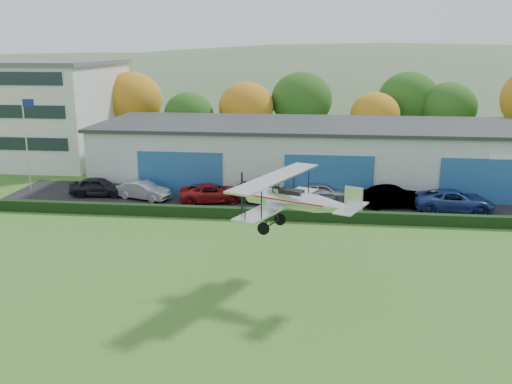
# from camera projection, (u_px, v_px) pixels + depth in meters

# --- Properties ---
(ground) EXTENTS (300.00, 300.00, 0.00)m
(ground) POSITION_uv_depth(u_px,v_px,m) (214.00, 332.00, 24.09)
(ground) COLOR #3D6921
(ground) RESTS_ON ground
(apron) EXTENTS (48.00, 9.00, 0.05)m
(apron) POSITION_uv_depth(u_px,v_px,m) (302.00, 202.00, 43.91)
(apron) COLOR black
(apron) RESTS_ON ground
(hedge) EXTENTS (46.00, 0.60, 0.80)m
(hedge) POSITION_uv_depth(u_px,v_px,m) (300.00, 215.00, 39.20)
(hedge) COLOR black
(hedge) RESTS_ON ground
(hangar) EXTENTS (40.60, 12.60, 5.30)m
(hangar) POSITION_uv_depth(u_px,v_px,m) (328.00, 153.00, 49.72)
(hangar) COLOR #B2B7BC
(hangar) RESTS_ON ground
(office_block) EXTENTS (20.60, 15.60, 10.40)m
(office_block) POSITION_uv_depth(u_px,v_px,m) (17.00, 110.00, 59.55)
(office_block) COLOR silver
(office_block) RESTS_ON ground
(flagpole) EXTENTS (1.05, 0.10, 8.00)m
(flagpole) POSITION_uv_depth(u_px,v_px,m) (27.00, 134.00, 46.26)
(flagpole) COLOR silver
(flagpole) RESTS_ON ground
(tree_belt) EXTENTS (75.70, 13.22, 10.12)m
(tree_belt) POSITION_uv_depth(u_px,v_px,m) (291.00, 105.00, 61.58)
(tree_belt) COLOR #3D2614
(tree_belt) RESTS_ON ground
(distant_hills) EXTENTS (430.00, 196.00, 56.00)m
(distant_hills) POSITION_uv_depth(u_px,v_px,m) (291.00, 134.00, 162.37)
(distant_hills) COLOR #4C6642
(distant_hills) RESTS_ON ground
(car_0) EXTENTS (4.68, 2.19, 1.55)m
(car_0) POSITION_uv_depth(u_px,v_px,m) (99.00, 187.00, 45.41)
(car_0) COLOR black
(car_0) RESTS_ON apron
(car_1) EXTENTS (4.62, 2.76, 1.44)m
(car_1) POSITION_uv_depth(u_px,v_px,m) (144.00, 190.00, 44.45)
(car_1) COLOR silver
(car_1) RESTS_ON apron
(car_2) EXTENTS (5.61, 3.77, 1.43)m
(car_2) POSITION_uv_depth(u_px,v_px,m) (212.00, 193.00, 43.70)
(car_2) COLOR maroon
(car_2) RESTS_ON apron
(car_3) EXTENTS (5.29, 3.09, 1.44)m
(car_3) POSITION_uv_depth(u_px,v_px,m) (270.00, 194.00, 43.29)
(car_3) COLOR black
(car_3) RESTS_ON apron
(car_4) EXTENTS (4.44, 2.17, 1.46)m
(car_4) POSITION_uv_depth(u_px,v_px,m) (322.00, 191.00, 44.05)
(car_4) COLOR silver
(car_4) RESTS_ON apron
(car_5) EXTENTS (5.11, 2.49, 1.61)m
(car_5) POSITION_uv_depth(u_px,v_px,m) (394.00, 197.00, 42.15)
(car_5) COLOR gray
(car_5) RESTS_ON apron
(car_6) EXTENTS (5.78, 2.75, 1.59)m
(car_6) POSITION_uv_depth(u_px,v_px,m) (454.00, 201.00, 41.20)
(car_6) COLOR navy
(car_6) RESTS_ON apron
(biplane) EXTENTS (6.62, 7.29, 2.79)m
(biplane) POSITION_uv_depth(u_px,v_px,m) (293.00, 198.00, 27.35)
(biplane) COLOR silver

